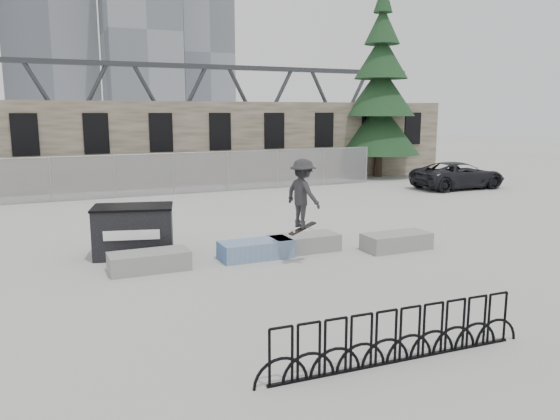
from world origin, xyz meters
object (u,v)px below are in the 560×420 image
Objects in this scene: planter_center_left at (256,249)px; planter_offset at (396,241)px; dumpster at (134,231)px; bike_rack at (398,336)px; spruce_tree at (380,98)px; suv at (458,175)px; skateboarder at (303,194)px; planter_center_right at (304,242)px; planter_far_left at (149,260)px.

planter_offset is at bearing -11.16° from planter_center_left.
dumpster reaches higher than planter_center_left.
planter_offset is 7.44m from bike_rack.
planter_offset is 0.17× the size of spruce_tree.
planter_center_left is at bearing 87.75° from bike_rack.
dumpster is at bearing 151.56° from planter_center_left.
suv reaches higher than planter_offset.
planter_center_left is 2.13m from skateboarder.
spruce_tree is (14.22, 21.43, 4.34)m from bike_rack.
planter_center_right is at bearing -43.74° from skateboarder.
planter_offset is 3.58m from skateboarder.
skateboarder reaches higher than planter_far_left.
planter_far_left and planter_center_right have the same top height.
planter_center_right is 0.41× the size of bike_rack.
bike_rack is at bearing -57.61° from dumpster.
bike_rack is 6.09m from skateboarder.
planter_center_right is 1.00× the size of planter_offset.
bike_rack reaches higher than planter_far_left.
spruce_tree is 5.85× the size of skateboarder.
planter_far_left is 2.91m from planter_center_left.
suv is at bearing 40.99° from planter_offset.
bike_rack is (2.64, -6.84, 0.17)m from planter_far_left.
skateboarder reaches higher than planter_center_left.
spruce_tree reaches higher than suv.
spruce_tree is at bearing 56.44° from bike_rack.
dumpster is (-4.56, 1.50, 0.45)m from planter_center_right.
planter_far_left is 22.75m from spruce_tree.
spruce_tree is 2.29× the size of suv.
planter_center_left is 0.41× the size of bike_rack.
spruce_tree is at bearing 40.87° from planter_far_left.
planter_far_left is at bearing 173.33° from planter_offset.
dumpster reaches higher than bike_rack.
skateboarder reaches higher than dumpster.
planter_offset is 14.12m from suv.
suv is at bearing 35.46° from dumpster.
skateboarder reaches higher than planter_center_right.
spruce_tree is at bearing 51.88° from dumpster.
planter_center_right is 0.40× the size of suv.
spruce_tree reaches higher than dumpster.
skateboarder is (0.91, -1.03, 1.62)m from planter_center_left.
skateboarder is (-0.64, -1.16, 1.62)m from planter_center_right.
suv is 2.55× the size of skateboarder.
spruce_tree is (12.40, 14.47, 4.52)m from planter_center_right.
bike_rack is 2.51× the size of skateboarder.
planter_far_left is 19.58m from suv.
planter_far_left is 1.02× the size of skateboarder.
planter_center_right is 2.09m from skateboarder.
dumpster reaches higher than planter_far_left.
suv is (10.65, 9.25, 0.43)m from planter_offset.
planter_center_left is 6.84m from bike_rack.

